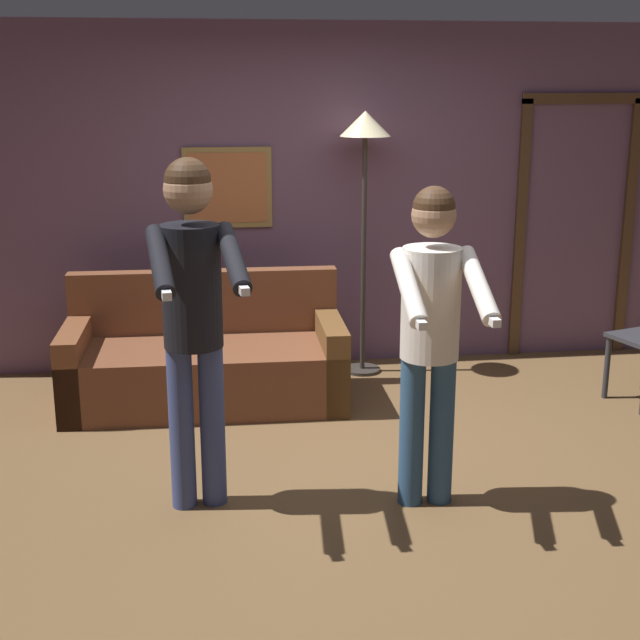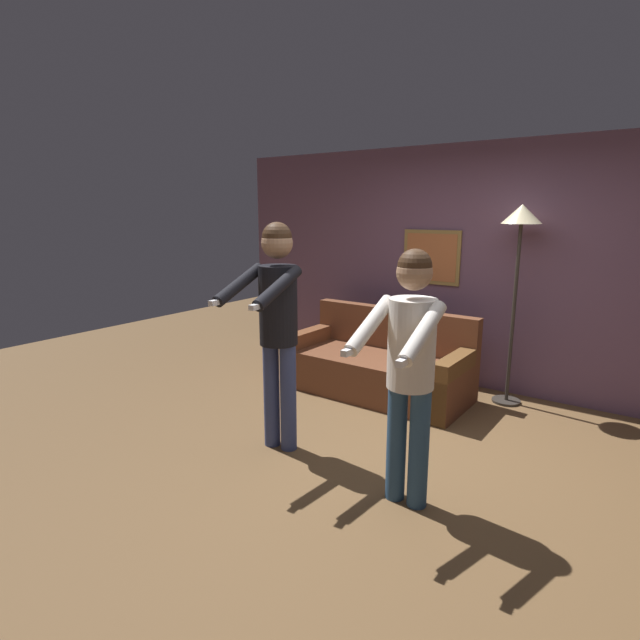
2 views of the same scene
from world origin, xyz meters
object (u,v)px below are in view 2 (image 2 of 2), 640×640
Objects in this scene: couch at (379,368)px; torchiere_lamp at (520,235)px; person_standing_left at (277,314)px; person_standing_right at (410,356)px.

couch is 0.98× the size of torchiere_lamp.
person_standing_left is (-0.05, -1.59, 0.85)m from couch.
torchiere_lamp is at bearing 59.19° from person_standing_left.
person_standing_right is (1.19, -0.13, -0.11)m from person_standing_left.
person_standing_left is 1.08× the size of person_standing_right.
torchiere_lamp is 1.08× the size of person_standing_left.
torchiere_lamp is at bearing 22.96° from couch.
torchiere_lamp is at bearing 88.38° from person_standing_right.
person_standing_left is (-1.25, -2.10, -0.55)m from torchiere_lamp.
couch is at bearing -157.04° from torchiere_lamp.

